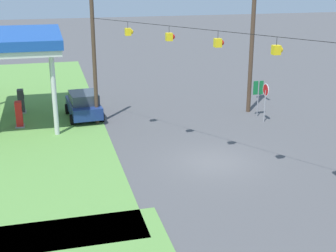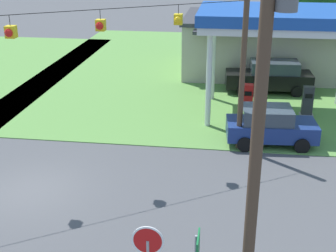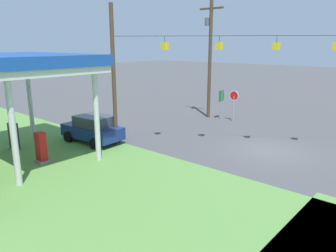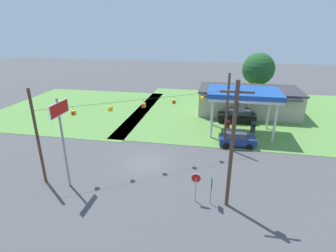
# 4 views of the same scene
# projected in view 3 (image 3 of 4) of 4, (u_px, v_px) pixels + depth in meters

# --- Properties ---
(ground_plane) EXTENTS (160.00, 160.00, 0.00)m
(ground_plane) POSITION_uv_depth(u_px,v_px,m) (268.00, 151.00, 19.24)
(ground_plane) COLOR #4C4C4F
(gas_station_canopy) EXTENTS (8.60, 5.74, 5.60)m
(gas_station_canopy) POSITION_uv_depth(u_px,v_px,m) (18.00, 64.00, 17.17)
(gas_station_canopy) COLOR silver
(gas_station_canopy) RESTS_ON ground
(fuel_pump_near) EXTENTS (0.71, 0.56, 1.64)m
(fuel_pump_near) POSITION_uv_depth(u_px,v_px,m) (41.00, 148.00, 17.21)
(fuel_pump_near) COLOR gray
(fuel_pump_near) RESTS_ON ground
(fuel_pump_far) EXTENTS (0.71, 0.56, 1.64)m
(fuel_pump_far) POSITION_uv_depth(u_px,v_px,m) (14.00, 137.00, 19.22)
(fuel_pump_far) COLOR gray
(fuel_pump_far) RESTS_ON ground
(car_at_pumps_front) EXTENTS (4.17, 2.33, 1.76)m
(car_at_pumps_front) POSITION_uv_depth(u_px,v_px,m) (93.00, 129.00, 20.69)
(car_at_pumps_front) COLOR navy
(car_at_pumps_front) RESTS_ON ground
(stop_sign_roadside) EXTENTS (0.80, 0.08, 2.50)m
(stop_sign_roadside) POSITION_uv_depth(u_px,v_px,m) (234.00, 99.00, 26.22)
(stop_sign_roadside) COLOR #99999E
(stop_sign_roadside) RESTS_ON ground
(route_sign) EXTENTS (0.10, 0.70, 2.40)m
(route_sign) POSITION_uv_depth(u_px,v_px,m) (221.00, 99.00, 27.06)
(route_sign) COLOR gray
(route_sign) RESTS_ON ground
(utility_pole_main) EXTENTS (2.20, 0.44, 9.67)m
(utility_pole_main) POSITION_uv_depth(u_px,v_px,m) (210.00, 53.00, 26.89)
(utility_pole_main) COLOR #4C3828
(utility_pole_main) RESTS_ON ground
(signal_span_gantry) EXTENTS (15.78, 10.24, 8.39)m
(signal_span_gantry) POSITION_uv_depth(u_px,v_px,m) (274.00, 71.00, 18.12)
(signal_span_gantry) COLOR #4C3828
(signal_span_gantry) RESTS_ON ground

